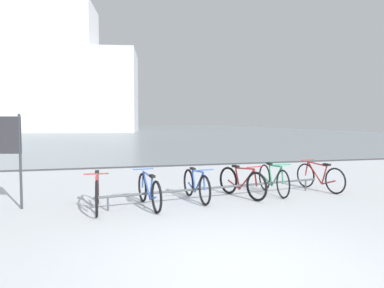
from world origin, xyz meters
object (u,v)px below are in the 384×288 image
(bicycle_0, at_px, (97,192))
(bicycle_1, at_px, (149,191))
(bicycle_5, at_px, (320,177))
(bicycle_2, at_px, (196,185))
(bicycle_3, at_px, (242,182))
(info_sign, at_px, (7,145))
(bicycle_4, at_px, (273,179))

(bicycle_0, xyz_separation_m, bicycle_1, (1.04, -0.00, -0.03))
(bicycle_0, bearing_deg, bicycle_5, 7.11)
(bicycle_2, relative_size, bicycle_5, 1.03)
(bicycle_2, xyz_separation_m, bicycle_5, (3.37, 0.33, 0.00))
(bicycle_3, relative_size, info_sign, 0.83)
(bicycle_3, bearing_deg, info_sign, 178.14)
(bicycle_3, relative_size, bicycle_5, 0.98)
(bicycle_5, bearing_deg, bicycle_3, -173.07)
(bicycle_4, bearing_deg, bicycle_3, -169.03)
(bicycle_3, height_order, info_sign, info_sign)
(bicycle_0, xyz_separation_m, bicycle_5, (5.52, 0.69, -0.02))
(bicycle_0, height_order, bicycle_4, bicycle_0)
(bicycle_3, bearing_deg, bicycle_2, -177.34)
(bicycle_4, relative_size, info_sign, 0.88)
(bicycle_1, relative_size, bicycle_2, 1.03)
(bicycle_1, distance_m, info_sign, 2.99)
(bicycle_0, bearing_deg, bicycle_2, 9.57)
(bicycle_3, height_order, bicycle_5, bicycle_3)
(bicycle_1, relative_size, bicycle_4, 1.01)
(bicycle_0, height_order, bicycle_5, bicycle_0)
(bicycle_3, bearing_deg, bicycle_1, -169.41)
(info_sign, bearing_deg, bicycle_4, 0.11)
(bicycle_5, xyz_separation_m, info_sign, (-7.25, -0.11, 0.96))
(bicycle_2, height_order, bicycle_3, bicycle_3)
(bicycle_3, distance_m, info_sign, 5.09)
(bicycle_3, xyz_separation_m, bicycle_5, (2.25, 0.27, -0.00))
(bicycle_0, relative_size, bicycle_1, 1.02)
(bicycle_1, xyz_separation_m, bicycle_5, (4.48, 0.69, 0.01))
(bicycle_0, distance_m, info_sign, 2.05)
(bicycle_4, bearing_deg, info_sign, -179.89)
(bicycle_3, xyz_separation_m, info_sign, (-5.00, 0.16, 0.95))
(bicycle_2, height_order, bicycle_5, bicycle_5)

